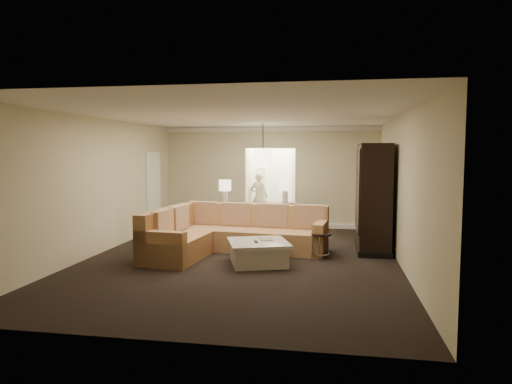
% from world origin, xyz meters
% --- Properties ---
extents(ground, '(8.00, 8.00, 0.00)m').
position_xyz_m(ground, '(0.00, 0.00, 0.00)').
color(ground, black).
rests_on(ground, ground).
extents(wall_back, '(6.00, 0.04, 2.80)m').
position_xyz_m(wall_back, '(0.00, 4.00, 1.40)').
color(wall_back, beige).
rests_on(wall_back, ground).
extents(wall_front, '(6.00, 0.04, 2.80)m').
position_xyz_m(wall_front, '(0.00, -4.00, 1.40)').
color(wall_front, beige).
rests_on(wall_front, ground).
extents(wall_left, '(0.04, 8.00, 2.80)m').
position_xyz_m(wall_left, '(-3.00, 0.00, 1.40)').
color(wall_left, beige).
rests_on(wall_left, ground).
extents(wall_right, '(0.04, 8.00, 2.80)m').
position_xyz_m(wall_right, '(3.00, 0.00, 1.40)').
color(wall_right, beige).
rests_on(wall_right, ground).
extents(ceiling, '(6.00, 8.00, 0.02)m').
position_xyz_m(ceiling, '(0.00, 0.00, 2.80)').
color(ceiling, white).
rests_on(ceiling, wall_back).
extents(crown_molding, '(6.00, 0.10, 0.12)m').
position_xyz_m(crown_molding, '(0.00, 3.95, 2.73)').
color(crown_molding, white).
rests_on(crown_molding, wall_back).
extents(baseboard, '(6.00, 0.10, 0.12)m').
position_xyz_m(baseboard, '(0.00, 3.95, 0.06)').
color(baseboard, white).
rests_on(baseboard, ground).
extents(side_door, '(0.05, 0.90, 2.10)m').
position_xyz_m(side_door, '(-2.97, 2.80, 1.05)').
color(side_door, white).
rests_on(side_door, ground).
extents(foyer, '(1.44, 2.02, 2.80)m').
position_xyz_m(foyer, '(0.00, 5.34, 1.30)').
color(foyer, beige).
rests_on(foyer, ground).
extents(sectional_sofa, '(3.49, 2.69, 0.98)m').
position_xyz_m(sectional_sofa, '(-0.42, 0.53, 0.39)').
color(sectional_sofa, brown).
rests_on(sectional_sofa, ground).
extents(coffee_table, '(1.37, 1.37, 0.45)m').
position_xyz_m(coffee_table, '(0.39, -0.36, 0.22)').
color(coffee_table, beige).
rests_on(coffee_table, ground).
extents(console_table, '(2.07, 0.95, 0.78)m').
position_xyz_m(console_table, '(-0.24, 2.94, 0.47)').
color(console_table, black).
rests_on(console_table, ground).
extents(armoire, '(0.68, 1.58, 2.27)m').
position_xyz_m(armoire, '(2.59, 1.25, 1.09)').
color(armoire, black).
rests_on(armoire, ground).
extents(drink_table, '(0.40, 0.40, 0.50)m').
position_xyz_m(drink_table, '(1.54, 0.32, 0.36)').
color(drink_table, black).
rests_on(drink_table, ground).
extents(table_lamp_left, '(0.31, 0.31, 0.60)m').
position_xyz_m(table_lamp_left, '(-1.00, 2.75, 1.18)').
color(table_lamp_left, white).
rests_on(table_lamp_left, console_table).
extents(table_lamp_right, '(0.31, 0.31, 0.60)m').
position_xyz_m(table_lamp_right, '(0.52, 3.14, 1.18)').
color(table_lamp_right, white).
rests_on(table_lamp_right, console_table).
extents(pendant_light, '(0.38, 0.38, 1.09)m').
position_xyz_m(pendant_light, '(0.00, 2.70, 1.95)').
color(pendant_light, black).
rests_on(pendant_light, ceiling).
extents(person, '(0.68, 0.53, 1.66)m').
position_xyz_m(person, '(-0.45, 4.83, 0.83)').
color(person, beige).
rests_on(person, ground).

